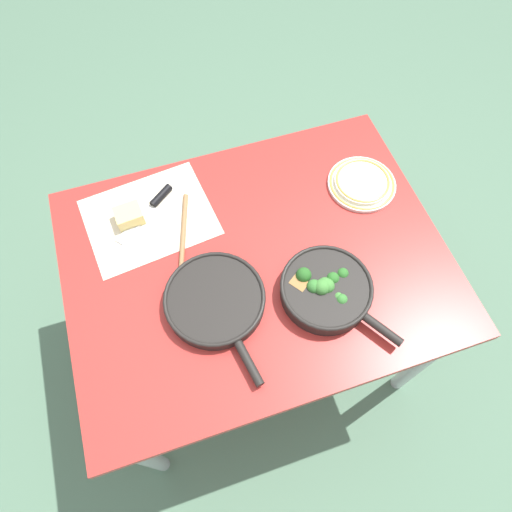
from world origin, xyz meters
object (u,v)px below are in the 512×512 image
skillet_eggs (215,300)px  cheese_block (129,216)px  dinner_plate_stack (362,183)px  wooden_spoon (182,262)px  grater_knife (153,206)px  skillet_broccoli (326,289)px

skillet_eggs → cheese_block: 0.39m
skillet_eggs → dinner_plate_stack: bearing=103.9°
skillet_eggs → wooden_spoon: skillet_eggs is taller
grater_knife → dinner_plate_stack: (0.65, -0.13, 0.00)m
skillet_eggs → cheese_block: bearing=-163.5°
cheese_block → skillet_broccoli: bearing=-41.3°
dinner_plate_stack → cheese_block: bearing=172.1°
grater_knife → dinner_plate_stack: 0.67m
grater_knife → cheese_block: cheese_block is taller
grater_knife → cheese_block: 0.08m
skillet_broccoli → cheese_block: (-0.47, 0.42, -0.01)m
skillet_broccoli → dinner_plate_stack: skillet_broccoli is taller
grater_knife → cheese_block: size_ratio=2.42×
wooden_spoon → skillet_broccoli: bearing=75.5°
skillet_eggs → grater_knife: bearing=-175.2°
grater_knife → wooden_spoon: bearing=61.9°
skillet_eggs → grater_knife: skillet_eggs is taller
skillet_eggs → dinner_plate_stack: skillet_eggs is taller
skillet_broccoli → skillet_eggs: (-0.30, 0.07, -0.01)m
skillet_eggs → wooden_spoon: size_ratio=1.07×
dinner_plate_stack → skillet_broccoli: bearing=-129.3°
skillet_eggs → dinner_plate_stack: (0.56, 0.25, -0.01)m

